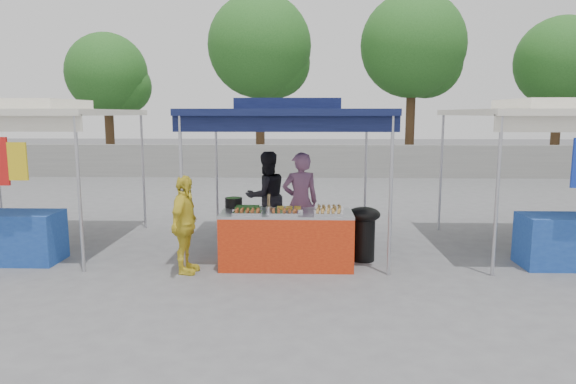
{
  "coord_description": "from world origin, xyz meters",
  "views": [
    {
      "loc": [
        0.25,
        -7.76,
        2.33
      ],
      "look_at": [
        0.0,
        0.6,
        1.05
      ],
      "focal_mm": 32.0,
      "sensor_mm": 36.0,
      "label": 1
    }
  ],
  "objects_px": {
    "wok_burner": "(364,229)",
    "customer_person": "(185,225)",
    "cooking_pot": "(234,203)",
    "vendor_woman": "(300,202)",
    "helper_man": "(267,196)",
    "vendor_table": "(287,239)"
  },
  "relations": [
    {
      "from": "wok_burner",
      "to": "customer_person",
      "type": "bearing_deg",
      "value": -161.99
    },
    {
      "from": "vendor_table",
      "to": "helper_man",
      "type": "bearing_deg",
      "value": 104.47
    },
    {
      "from": "helper_man",
      "to": "vendor_table",
      "type": "bearing_deg",
      "value": 75.62
    },
    {
      "from": "customer_person",
      "to": "cooking_pot",
      "type": "bearing_deg",
      "value": -33.53
    },
    {
      "from": "cooking_pot",
      "to": "vendor_woman",
      "type": "bearing_deg",
      "value": 27.81
    },
    {
      "from": "vendor_table",
      "to": "cooking_pot",
      "type": "bearing_deg",
      "value": 158.15
    },
    {
      "from": "cooking_pot",
      "to": "helper_man",
      "type": "distance_m",
      "value": 1.37
    },
    {
      "from": "vendor_table",
      "to": "customer_person",
      "type": "xyz_separation_m",
      "value": [
        -1.48,
        -0.38,
        0.3
      ]
    },
    {
      "from": "vendor_woman",
      "to": "customer_person",
      "type": "bearing_deg",
      "value": 25.4
    },
    {
      "from": "wok_burner",
      "to": "helper_man",
      "type": "relative_size",
      "value": 0.53
    },
    {
      "from": "helper_man",
      "to": "customer_person",
      "type": "distance_m",
      "value": 2.29
    },
    {
      "from": "vendor_table",
      "to": "helper_man",
      "type": "distance_m",
      "value": 1.74
    },
    {
      "from": "vendor_woman",
      "to": "customer_person",
      "type": "distance_m",
      "value": 2.12
    },
    {
      "from": "cooking_pot",
      "to": "customer_person",
      "type": "distance_m",
      "value": 0.98
    },
    {
      "from": "cooking_pot",
      "to": "vendor_table",
      "type": "bearing_deg",
      "value": -21.85
    },
    {
      "from": "cooking_pot",
      "to": "wok_burner",
      "type": "height_order",
      "value": "cooking_pot"
    },
    {
      "from": "wok_burner",
      "to": "helper_man",
      "type": "height_order",
      "value": "helper_man"
    },
    {
      "from": "helper_man",
      "to": "customer_person",
      "type": "relative_size",
      "value": 1.14
    },
    {
      "from": "vendor_table",
      "to": "helper_man",
      "type": "height_order",
      "value": "helper_man"
    },
    {
      "from": "cooking_pot",
      "to": "vendor_woman",
      "type": "distance_m",
      "value": 1.2
    },
    {
      "from": "vendor_table",
      "to": "vendor_woman",
      "type": "relative_size",
      "value": 1.18
    },
    {
      "from": "vendor_woman",
      "to": "helper_man",
      "type": "height_order",
      "value": "vendor_woman"
    }
  ]
}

